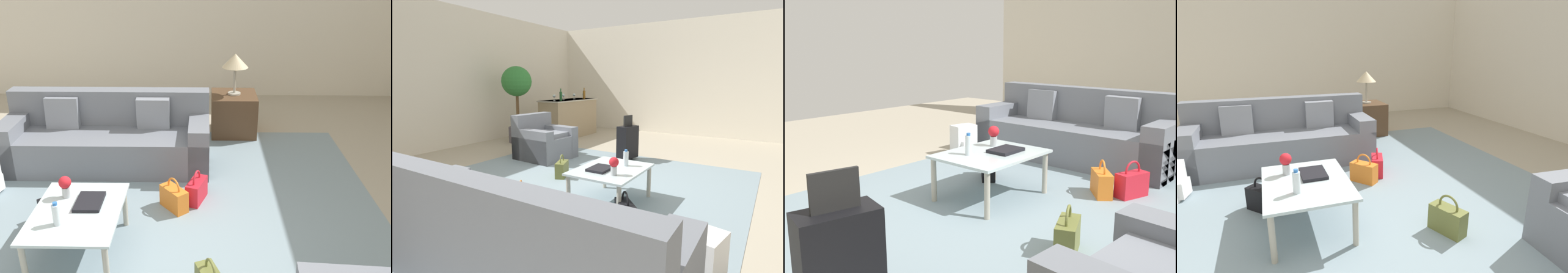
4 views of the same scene
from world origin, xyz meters
TOP-DOWN VIEW (x-y plane):
  - ground_plane at (0.00, 0.00)m, footprint 12.00×12.00m
  - wall_left at (-5.06, 0.00)m, footprint 0.12×8.00m
  - area_rug at (-0.60, 0.20)m, footprint 5.20×4.40m
  - couch at (-2.19, -0.60)m, footprint 0.84×2.47m
  - coffee_table at (-0.40, -0.50)m, footprint 0.96×0.74m
  - water_bottle at (-0.20, -0.60)m, footprint 0.06×0.06m
  - coffee_table_book at (-0.52, -0.42)m, footprint 0.31×0.23m
  - flower_vase at (-0.62, -0.65)m, footprint 0.11×0.11m
  - side_table at (-3.20, 1.00)m, footprint 0.63×0.63m
  - table_lamp at (-3.20, 1.00)m, footprint 0.36×0.36m
  - handbag_orange at (-1.13, 0.27)m, footprint 0.34×0.31m
  - handbag_black at (-0.82, -0.89)m, footprint 0.33×0.32m
  - handbag_red at (-1.29, 0.50)m, footprint 0.35×0.24m
  - handbag_olive at (0.12, 0.63)m, footprint 0.35×0.25m

SIDE VIEW (x-z plane):
  - ground_plane at x=0.00m, z-range 0.00..0.00m
  - area_rug at x=-0.60m, z-range 0.00..0.01m
  - handbag_orange at x=-1.13m, z-range -0.05..0.31m
  - handbag_black at x=-0.82m, z-range -0.05..0.31m
  - handbag_red at x=-1.29m, z-range -0.05..0.31m
  - handbag_olive at x=0.12m, z-range -0.05..0.31m
  - side_table at x=-3.20m, z-range 0.00..0.59m
  - couch at x=-2.19m, z-range -0.14..0.75m
  - coffee_table at x=-0.40m, z-range 0.16..0.60m
  - coffee_table_book at x=-0.52m, z-range 0.44..0.47m
  - water_bottle at x=-0.20m, z-range 0.43..0.63m
  - flower_vase at x=-0.62m, z-range 0.46..0.66m
  - table_lamp at x=-3.20m, z-range 0.76..1.34m
  - wall_left at x=-5.06m, z-range 0.00..3.10m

